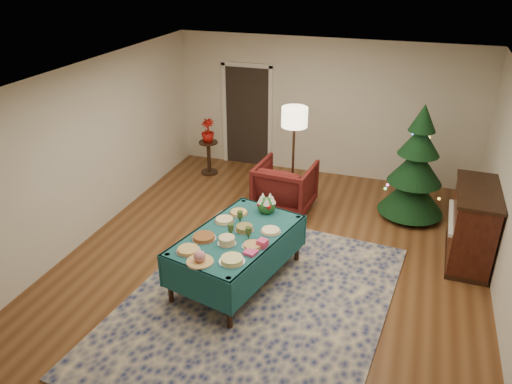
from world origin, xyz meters
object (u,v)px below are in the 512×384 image
(gift_box, at_px, (262,243))
(armchair, at_px, (285,184))
(buffet_table, at_px, (237,244))
(floor_lamp, at_px, (294,123))
(christmas_tree, at_px, (416,168))
(potted_plant, at_px, (208,136))
(piano, at_px, (472,226))
(side_table, at_px, (209,158))

(gift_box, bearing_deg, armchair, 98.44)
(buffet_table, height_order, floor_lamp, floor_lamp)
(buffet_table, distance_m, christmas_tree, 3.47)
(buffet_table, bearing_deg, armchair, 88.62)
(potted_plant, distance_m, piano, 5.17)
(potted_plant, xyz_separation_m, christmas_tree, (4.00, -0.59, 0.08))
(side_table, xyz_separation_m, christmas_tree, (4.00, -0.59, 0.56))
(buffet_table, bearing_deg, floor_lamp, 86.90)
(gift_box, bearing_deg, side_table, 122.94)
(armchair, bearing_deg, buffet_table, 93.26)
(side_table, relative_size, piano, 0.51)
(piano, bearing_deg, potted_plant, 160.64)
(armchair, height_order, side_table, armchair)
(armchair, relative_size, floor_lamp, 0.53)
(christmas_tree, bearing_deg, piano, -52.11)
(side_table, bearing_deg, piano, -19.36)
(armchair, xyz_separation_m, christmas_tree, (2.11, 0.45, 0.41))
(buffet_table, distance_m, potted_plant, 3.77)
(side_table, distance_m, piano, 5.17)
(buffet_table, height_order, christmas_tree, christmas_tree)
(gift_box, bearing_deg, christmas_tree, 58.64)
(potted_plant, bearing_deg, floor_lamp, -23.19)
(floor_lamp, bearing_deg, side_table, 156.81)
(gift_box, relative_size, piano, 0.09)
(gift_box, distance_m, potted_plant, 4.14)
(armchair, relative_size, christmas_tree, 0.49)
(gift_box, bearing_deg, floor_lamp, 96.12)
(buffet_table, distance_m, gift_box, 0.49)
(potted_plant, relative_size, piano, 0.35)
(potted_plant, distance_m, christmas_tree, 4.05)
(buffet_table, xyz_separation_m, side_table, (-1.84, 3.29, -0.26))
(armchair, bearing_deg, gift_box, 103.07)
(buffet_table, xyz_separation_m, christmas_tree, (2.17, 2.69, 0.30))
(side_table, bearing_deg, floor_lamp, -23.19)
(buffet_table, height_order, piano, piano)
(christmas_tree, bearing_deg, gift_box, -121.36)
(piano, bearing_deg, buffet_table, -152.58)
(armchair, relative_size, piano, 0.72)
(side_table, bearing_deg, gift_box, -57.06)
(armchair, distance_m, side_table, 2.16)
(gift_box, xyz_separation_m, floor_lamp, (-0.28, 2.63, 0.74))
(floor_lamp, height_order, potted_plant, floor_lamp)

